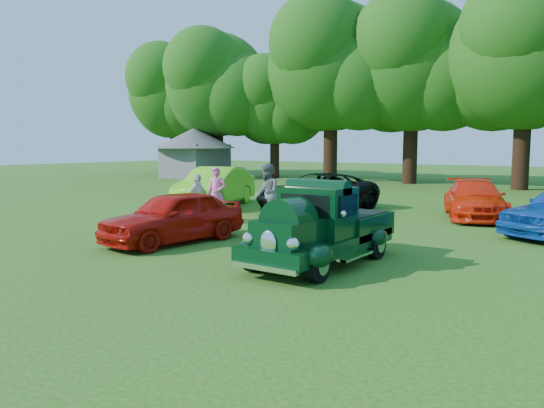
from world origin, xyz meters
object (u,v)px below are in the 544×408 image
Objects in this scene: hero_pickup at (322,230)px; spectator_grey at (267,193)px; red_convertible at (173,217)px; spectator_white at (197,199)px; back_car_lime at (215,187)px; spectator_pink at (216,194)px; back_car_black at (318,192)px; gazebo at (195,147)px; back_car_orange at (475,199)px.

spectator_grey is at bearing 137.34° from hero_pickup.
red_convertible is 2.47× the size of spectator_white.
spectator_grey reaches higher than hero_pickup.
spectator_pink is at bearing -65.15° from back_car_lime.
hero_pickup is at bearing -57.49° from spectator_pink.
spectator_grey is (0.32, -3.81, 0.25)m from back_car_black.
spectator_white is at bearing -46.06° from gazebo.
hero_pickup is 2.36× the size of spectator_pink.
hero_pickup is 31.27m from gazebo.
back_car_lime is at bearing 173.40° from back_car_orange.
gazebo is at bearing 157.73° from back_car_black.
gazebo is at bearing 138.51° from red_convertible.
red_convertible reaches higher than back_car_orange.
spectator_grey is 25.20m from gazebo.
hero_pickup is 2.65× the size of spectator_white.
hero_pickup is 11.33m from back_car_lime.
spectator_pink reaches higher than spectator_white.
back_car_black is at bearing 121.11° from hero_pickup.
red_convertible is 2.04× the size of spectator_grey.
spectator_white is (-1.51, -5.16, 0.08)m from back_car_black.
spectator_grey is at bearing -47.34° from back_car_lime.
spectator_pink is 0.28× the size of gazebo.
hero_pickup is 9.37m from back_car_orange.
spectator_white reaches higher than back_car_black.
red_convertible is at bearing -47.37° from gazebo.
red_convertible is at bearing -37.96° from spectator_grey.
spectator_white is (2.79, -4.01, -0.01)m from back_car_lime.
hero_pickup is at bearing -118.89° from spectator_white.
back_car_lime is 4.88m from spectator_white.
spectator_pink is at bearing -110.86° from spectator_grey.
spectator_pink reaches higher than back_car_orange.
hero_pickup is at bearing -115.64° from back_car_orange.
spectator_grey is (1.71, 0.54, 0.07)m from spectator_pink.
gazebo is (-17.30, 17.02, 1.49)m from spectator_pink.
spectator_pink is at bearing 149.95° from hero_pickup.
spectator_pink is at bearing -161.34° from back_car_orange.
spectator_pink is (2.91, -3.20, 0.09)m from back_car_lime.
gazebo is at bearing 138.74° from hero_pickup.
back_car_black is at bearing 146.35° from spectator_grey.
red_convertible is 0.76× the size of back_car_black.
back_car_orange is (5.15, 9.43, -0.02)m from red_convertible.
spectator_white is (-1.83, -1.34, -0.17)m from spectator_grey.
back_car_lime is 4.45m from back_car_black.
spectator_grey is (4.62, -2.66, 0.16)m from back_car_lime.
hero_pickup reaches higher than back_car_lime.
back_car_black reaches higher than red_convertible.
hero_pickup is 2.19× the size of spectator_grey.
hero_pickup reaches higher than back_car_orange.
back_car_orange is at bearing 26.28° from back_car_black.
back_car_orange is 8.99m from spectator_pink.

